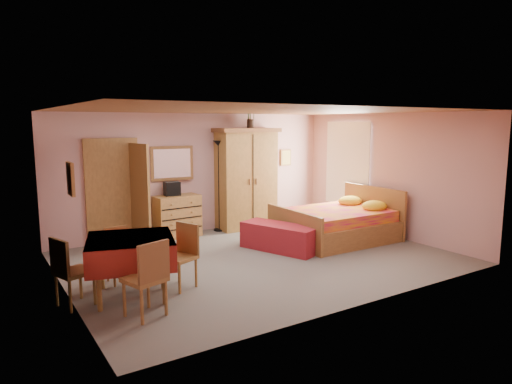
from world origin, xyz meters
TOP-DOWN VIEW (x-y plane):
  - floor at (0.00, 0.00)m, footprint 6.50×6.50m
  - ceiling at (0.00, 0.00)m, footprint 6.50×6.50m
  - wall_back at (0.00, 2.50)m, footprint 6.50×0.10m
  - wall_front at (0.00, -2.50)m, footprint 6.50×0.10m
  - wall_left at (-3.25, 0.00)m, footprint 0.10×5.00m
  - wall_right at (3.25, 0.00)m, footprint 0.10×5.00m
  - doorway at (-1.90, 2.47)m, footprint 1.06×0.12m
  - window at (3.21, 1.20)m, footprint 0.08×1.40m
  - picture_left at (-3.22, -0.60)m, footprint 0.04×0.32m
  - picture_back at (2.35, 2.47)m, footprint 0.30×0.04m
  - chest_of_drawers at (-0.64, 2.24)m, footprint 0.97×0.52m
  - wall_mirror at (-0.64, 2.45)m, footprint 0.92×0.12m
  - stereo at (-0.72, 2.28)m, footprint 0.33×0.25m
  - floor_lamp at (0.38, 2.27)m, footprint 0.32×0.32m
  - wardrobe at (1.04, 2.21)m, footprint 1.47×0.78m
  - sunflower_vase at (1.19, 2.25)m, footprint 0.22×0.22m
  - bed at (2.02, 0.26)m, footprint 2.27×1.81m
  - bench at (0.59, 0.24)m, footprint 1.04×1.59m
  - dining_table at (-2.49, -0.56)m, footprint 1.41×1.41m
  - chair_south at (-2.56, -1.30)m, footprint 0.56×0.56m
  - chair_north at (-2.45, 0.10)m, footprint 0.40×0.40m
  - chair_west at (-3.22, -0.48)m, footprint 0.54×0.54m
  - chair_east at (-1.81, -0.61)m, footprint 0.56×0.56m

SIDE VIEW (x-z plane):
  - floor at x=0.00m, z-range 0.00..0.00m
  - bench at x=0.59m, z-range 0.00..0.50m
  - chair_north at x=-2.45m, z-range 0.00..0.83m
  - dining_table at x=-2.49m, z-range 0.00..0.84m
  - chest_of_drawers at x=-0.64m, z-range 0.00..0.89m
  - chair_west at x=-3.22m, z-range 0.00..0.93m
  - chair_east at x=-1.81m, z-range 0.00..0.94m
  - chair_south at x=-2.56m, z-range 0.00..0.98m
  - bed at x=2.02m, z-range 0.00..1.04m
  - floor_lamp at x=0.38m, z-range 0.00..2.01m
  - doorway at x=-1.90m, z-range -0.05..2.10m
  - stereo at x=-0.72m, z-range 0.89..1.18m
  - wardrobe at x=1.04m, z-range 0.00..2.28m
  - wall_back at x=0.00m, z-range 0.00..2.60m
  - wall_front at x=0.00m, z-range 0.00..2.60m
  - wall_left at x=-3.25m, z-range 0.00..2.60m
  - wall_right at x=3.25m, z-range 0.00..2.60m
  - window at x=3.21m, z-range 0.48..2.42m
  - picture_back at x=2.35m, z-range 1.35..1.75m
  - wall_mirror at x=-0.64m, z-range 1.19..1.91m
  - picture_left at x=-3.22m, z-range 1.49..1.91m
  - sunflower_vase at x=1.19m, z-range 2.28..2.83m
  - ceiling at x=0.00m, z-range 2.60..2.60m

